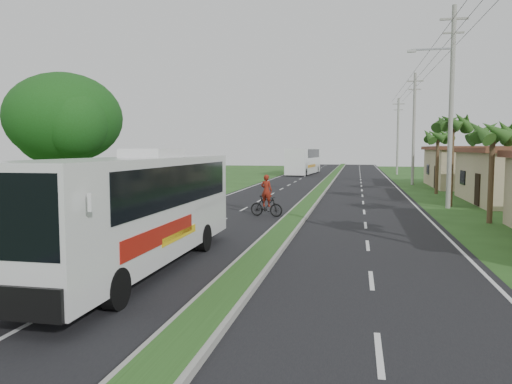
# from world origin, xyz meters

# --- Properties ---
(ground) EXTENTS (180.00, 180.00, 0.00)m
(ground) POSITION_xyz_m (0.00, 0.00, 0.00)
(ground) COLOR #274C1C
(ground) RESTS_ON ground
(road_asphalt) EXTENTS (14.00, 160.00, 0.02)m
(road_asphalt) POSITION_xyz_m (0.00, 20.00, 0.01)
(road_asphalt) COLOR black
(road_asphalt) RESTS_ON ground
(median_strip) EXTENTS (1.20, 160.00, 0.18)m
(median_strip) POSITION_xyz_m (0.00, 20.00, 0.10)
(median_strip) COLOR gray
(median_strip) RESTS_ON ground
(lane_edge_left) EXTENTS (0.12, 160.00, 0.01)m
(lane_edge_left) POSITION_xyz_m (-6.70, 20.00, 0.00)
(lane_edge_left) COLOR silver
(lane_edge_left) RESTS_ON ground
(lane_edge_right) EXTENTS (0.12, 160.00, 0.01)m
(lane_edge_right) POSITION_xyz_m (6.70, 20.00, 0.00)
(lane_edge_right) COLOR silver
(lane_edge_right) RESTS_ON ground
(shop_far) EXTENTS (8.60, 11.60, 3.82)m
(shop_far) POSITION_xyz_m (14.00, 36.00, 1.93)
(shop_far) COLOR tan
(shop_far) RESTS_ON ground
(palm_verge_b) EXTENTS (2.40, 2.40, 5.05)m
(palm_verge_b) POSITION_xyz_m (9.40, 12.00, 4.36)
(palm_verge_b) COLOR #473321
(palm_verge_b) RESTS_ON ground
(palm_verge_c) EXTENTS (2.40, 2.40, 5.85)m
(palm_verge_c) POSITION_xyz_m (8.80, 19.00, 5.12)
(palm_verge_c) COLOR #473321
(palm_verge_c) RESTS_ON ground
(palm_verge_d) EXTENTS (2.40, 2.40, 5.25)m
(palm_verge_d) POSITION_xyz_m (9.30, 28.00, 4.55)
(palm_verge_d) COLOR #473321
(palm_verge_d) RESTS_ON ground
(shade_tree) EXTENTS (6.30, 6.00, 7.54)m
(shade_tree) POSITION_xyz_m (-12.11, 10.02, 5.03)
(shade_tree) COLOR #473321
(shade_tree) RESTS_ON ground
(utility_pole_b) EXTENTS (3.20, 0.28, 12.00)m
(utility_pole_b) POSITION_xyz_m (8.47, 18.00, 6.26)
(utility_pole_b) COLOR gray
(utility_pole_b) RESTS_ON ground
(utility_pole_c) EXTENTS (1.60, 0.28, 11.00)m
(utility_pole_c) POSITION_xyz_m (8.50, 38.00, 5.67)
(utility_pole_c) COLOR gray
(utility_pole_c) RESTS_ON ground
(utility_pole_d) EXTENTS (1.60, 0.28, 10.50)m
(utility_pole_d) POSITION_xyz_m (8.50, 58.00, 5.42)
(utility_pole_d) COLOR gray
(utility_pole_d) RESTS_ON ground
(coach_bus_main) EXTENTS (2.41, 11.18, 3.61)m
(coach_bus_main) POSITION_xyz_m (-3.23, -0.09, 1.99)
(coach_bus_main) COLOR silver
(coach_bus_main) RESTS_ON ground
(coach_bus_far) EXTENTS (3.71, 12.62, 3.62)m
(coach_bus_far) POSITION_xyz_m (-4.30, 56.18, 2.06)
(coach_bus_far) COLOR white
(coach_bus_far) RESTS_ON ground
(motorcyclist) EXTENTS (1.91, 0.95, 2.25)m
(motorcyclist) POSITION_xyz_m (-1.61, 12.07, 0.80)
(motorcyclist) COLOR black
(motorcyclist) RESTS_ON ground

